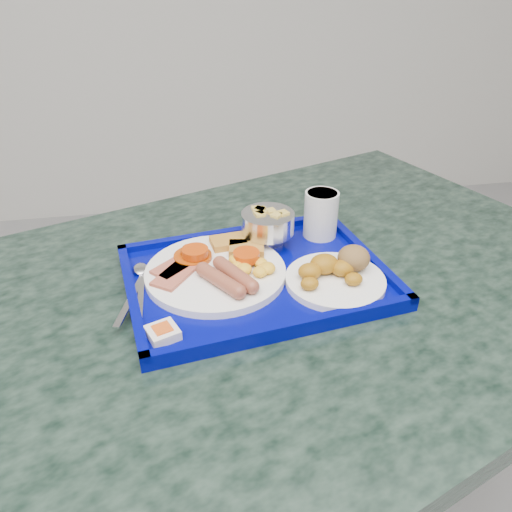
{
  "coord_description": "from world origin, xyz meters",
  "views": [
    {
      "loc": [
        0.11,
        0.19,
        1.34
      ],
      "look_at": [
        0.24,
        0.93,
        0.88
      ],
      "focal_mm": 35.0,
      "sensor_mm": 36.0,
      "label": 1
    }
  ],
  "objects_px": {
    "fruit_bowl": "(268,223)",
    "juice_cup": "(321,213)",
    "tray": "(256,278)",
    "table": "(268,372)",
    "main_plate": "(219,269)",
    "bread_plate": "(337,273)"
  },
  "relations": [
    {
      "from": "bread_plate",
      "to": "tray",
      "type": "bearing_deg",
      "value": 161.64
    },
    {
      "from": "table",
      "to": "tray",
      "type": "xyz_separation_m",
      "value": [
        -0.02,
        0.01,
        0.22
      ]
    },
    {
      "from": "bread_plate",
      "to": "juice_cup",
      "type": "xyz_separation_m",
      "value": [
        0.02,
        0.17,
        0.03
      ]
    },
    {
      "from": "fruit_bowl",
      "to": "juice_cup",
      "type": "distance_m",
      "value": 0.11
    },
    {
      "from": "table",
      "to": "juice_cup",
      "type": "relative_size",
      "value": 16.38
    },
    {
      "from": "fruit_bowl",
      "to": "juice_cup",
      "type": "bearing_deg",
      "value": 9.16
    },
    {
      "from": "juice_cup",
      "to": "bread_plate",
      "type": "bearing_deg",
      "value": -96.44
    },
    {
      "from": "bread_plate",
      "to": "juice_cup",
      "type": "bearing_deg",
      "value": 83.56
    },
    {
      "from": "tray",
      "to": "fruit_bowl",
      "type": "bearing_deg",
      "value": 68.33
    },
    {
      "from": "table",
      "to": "juice_cup",
      "type": "height_order",
      "value": "juice_cup"
    },
    {
      "from": "juice_cup",
      "to": "main_plate",
      "type": "bearing_deg",
      "value": -153.14
    },
    {
      "from": "tray",
      "to": "table",
      "type": "bearing_deg",
      "value": -33.4
    },
    {
      "from": "main_plate",
      "to": "juice_cup",
      "type": "relative_size",
      "value": 2.65
    },
    {
      "from": "main_plate",
      "to": "fruit_bowl",
      "type": "bearing_deg",
      "value": 40.97
    },
    {
      "from": "tray",
      "to": "juice_cup",
      "type": "height_order",
      "value": "juice_cup"
    },
    {
      "from": "fruit_bowl",
      "to": "juice_cup",
      "type": "height_order",
      "value": "juice_cup"
    },
    {
      "from": "table",
      "to": "bread_plate",
      "type": "height_order",
      "value": "bread_plate"
    },
    {
      "from": "table",
      "to": "fruit_bowl",
      "type": "height_order",
      "value": "fruit_bowl"
    },
    {
      "from": "main_plate",
      "to": "bread_plate",
      "type": "height_order",
      "value": "bread_plate"
    },
    {
      "from": "bread_plate",
      "to": "juice_cup",
      "type": "height_order",
      "value": "juice_cup"
    },
    {
      "from": "table",
      "to": "bread_plate",
      "type": "relative_size",
      "value": 8.88
    },
    {
      "from": "fruit_bowl",
      "to": "table",
      "type": "bearing_deg",
      "value": -99.32
    }
  ]
}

